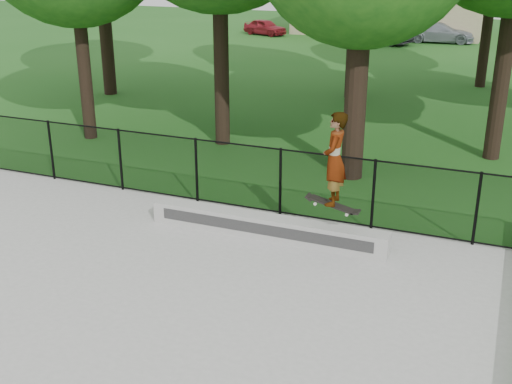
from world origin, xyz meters
TOP-DOWN VIEW (x-y plane):
  - ground at (0.00, 0.00)m, footprint 100.00×100.00m
  - concrete_slab at (0.00, 0.00)m, footprint 14.00×12.00m
  - grind_ledge at (2.15, 4.70)m, footprint 4.90×0.40m
  - car_a at (-9.36, 34.03)m, footprint 3.22×2.11m
  - car_b at (-1.52, 32.82)m, footprint 3.77×2.40m
  - car_c at (1.69, 34.71)m, footprint 3.93×2.05m
  - skater_airborne at (3.55, 4.42)m, footprint 0.83×0.66m
  - chainlink_fence at (0.00, 5.90)m, footprint 16.06×0.06m
  - distant_building at (-2.00, 38.00)m, footprint 12.40×6.40m

SIDE VIEW (x-z plane):
  - ground at x=0.00m, z-range 0.00..0.00m
  - concrete_slab at x=0.00m, z-range 0.00..0.06m
  - grind_ledge at x=2.15m, z-range 0.06..0.51m
  - car_a at x=-9.36m, z-range 0.00..1.02m
  - car_c at x=1.69m, z-range 0.00..1.19m
  - car_b at x=-1.52m, z-range 0.00..1.28m
  - chainlink_fence at x=0.00m, z-range 0.06..1.56m
  - skater_airborne at x=3.55m, z-range 0.98..2.87m
  - distant_building at x=-2.00m, z-range 0.01..4.31m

